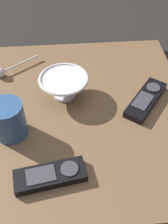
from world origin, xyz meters
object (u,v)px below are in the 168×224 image
object	(u,v)px
coffee_mug	(8,120)
tv_remote_far	(146,99)
cereal_bowl	(64,85)
teaspoon	(4,71)
tv_remote_near	(50,175)

from	to	relation	value
coffee_mug	tv_remote_far	size ratio (longest dim) A/B	0.57
cereal_bowl	teaspoon	xyz separation A→B (m)	(-0.10, -0.18, -0.02)
teaspoon	tv_remote_far	bearing A→B (deg)	69.58
teaspoon	tv_remote_near	world-z (taller)	teaspoon
cereal_bowl	coffee_mug	bearing A→B (deg)	-47.76
cereal_bowl	tv_remote_far	xyz separation A→B (m)	(0.05, 0.22, -0.03)
tv_remote_near	cereal_bowl	bearing A→B (deg)	171.43
tv_remote_far	tv_remote_near	bearing A→B (deg)	-50.70
teaspoon	tv_remote_far	xyz separation A→B (m)	(0.15, 0.40, -0.00)
tv_remote_far	coffee_mug	bearing A→B (deg)	-77.75
cereal_bowl	tv_remote_near	distance (m)	0.26
tv_remote_near	tv_remote_far	world-z (taller)	same
coffee_mug	tv_remote_far	bearing A→B (deg)	102.25
coffee_mug	tv_remote_far	distance (m)	0.37
coffee_mug	tv_remote_near	distance (m)	0.17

